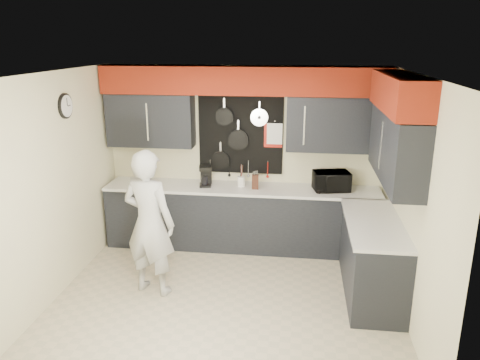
# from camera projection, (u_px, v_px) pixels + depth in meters

# --- Properties ---
(ground) EXTENTS (4.00, 4.00, 0.00)m
(ground) POSITION_uv_depth(u_px,v_px,m) (226.00, 297.00, 5.55)
(ground) COLOR tan
(ground) RESTS_ON ground
(back_wall_assembly) EXTENTS (4.00, 0.36, 2.60)m
(back_wall_assembly) POSITION_uv_depth(u_px,v_px,m) (244.00, 109.00, 6.49)
(back_wall_assembly) COLOR beige
(back_wall_assembly) RESTS_ON ground
(right_wall_assembly) EXTENTS (0.36, 3.50, 2.60)m
(right_wall_assembly) POSITION_uv_depth(u_px,v_px,m) (399.00, 136.00, 5.01)
(right_wall_assembly) COLOR beige
(right_wall_assembly) RESTS_ON ground
(left_wall_assembly) EXTENTS (0.05, 3.50, 2.60)m
(left_wall_assembly) POSITION_uv_depth(u_px,v_px,m) (56.00, 184.00, 5.42)
(left_wall_assembly) COLOR beige
(left_wall_assembly) RESTS_ON ground
(base_cabinets) EXTENTS (3.95, 2.20, 0.92)m
(base_cabinets) POSITION_uv_depth(u_px,v_px,m) (274.00, 227.00, 6.43)
(base_cabinets) COLOR black
(base_cabinets) RESTS_ON ground
(microwave) EXTENTS (0.54, 0.42, 0.27)m
(microwave) POSITION_uv_depth(u_px,v_px,m) (331.00, 181.00, 6.47)
(microwave) COLOR black
(microwave) RESTS_ON base_cabinets
(knife_block) EXTENTS (0.10, 0.10, 0.21)m
(knife_block) POSITION_uv_depth(u_px,v_px,m) (255.00, 182.00, 6.56)
(knife_block) COLOR #331710
(knife_block) RESTS_ON base_cabinets
(utensil_crock) EXTENTS (0.11, 0.11, 0.14)m
(utensil_crock) POSITION_uv_depth(u_px,v_px,m) (241.00, 181.00, 6.67)
(utensil_crock) COLOR white
(utensil_crock) RESTS_ON base_cabinets
(coffee_maker) EXTENTS (0.20, 0.23, 0.30)m
(coffee_maker) POSITION_uv_depth(u_px,v_px,m) (205.00, 175.00, 6.68)
(coffee_maker) COLOR black
(coffee_maker) RESTS_ON base_cabinets
(person) EXTENTS (0.73, 0.57, 1.76)m
(person) POSITION_uv_depth(u_px,v_px,m) (149.00, 223.00, 5.46)
(person) COLOR #A7A7A5
(person) RESTS_ON ground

